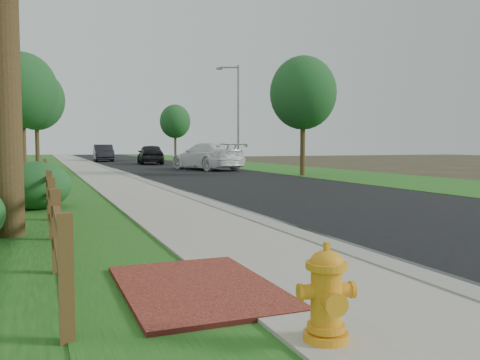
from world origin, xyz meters
name	(u,v)px	position (x,y,z in m)	size (l,w,h in m)	color
ground	(324,259)	(0.00, 0.00, 0.00)	(120.00, 120.00, 0.00)	#322A1B
road	(150,165)	(4.60, 35.00, 0.01)	(8.00, 90.00, 0.02)	black
curb	(97,165)	(0.40, 35.00, 0.06)	(0.40, 90.00, 0.12)	gray
wet_gutter	(101,165)	(0.75, 35.00, 0.02)	(0.50, 90.00, 0.00)	black
sidewalk	(80,165)	(-0.90, 35.00, 0.05)	(2.20, 90.00, 0.10)	#9B9687
grass_strip	(54,166)	(-2.80, 35.00, 0.03)	(1.60, 90.00, 0.06)	#175219
verge_far	(229,163)	(11.50, 35.00, 0.02)	(6.00, 90.00, 0.04)	#175219
brick_patch	(197,290)	(-2.20, -1.00, 0.06)	(1.60, 2.40, 0.11)	maroon
ranch_fence	(48,189)	(-3.60, 6.40, 0.62)	(0.12, 16.92, 1.10)	#452E17
fire_hydrant	(327,295)	(-1.70, -2.86, 0.46)	(0.52, 0.42, 0.79)	gold
white_suv	(207,156)	(6.27, 24.94, 0.89)	(2.45, 6.02, 1.75)	white
dark_car_mid	(150,154)	(4.83, 35.82, 0.85)	(1.95, 4.85, 1.65)	black
dark_car_far	(103,153)	(2.00, 44.46, 0.84)	(1.73, 4.96, 1.63)	black
streetlight	(236,109)	(10.92, 31.70, 4.49)	(1.74, 0.85, 7.92)	slate
shrub_b	(35,186)	(-3.90, 7.41, 0.61)	(1.75, 1.75, 1.23)	#1A4B22
tree_near_left	(22,91)	(-4.56, 23.56, 4.53)	(3.72, 3.72, 6.59)	#352115
tree_near_right	(303,93)	(9.00, 17.18, 4.30)	(3.45, 3.45, 6.22)	#352115
tree_mid_left	(36,100)	(-3.90, 31.61, 4.71)	(3.82, 3.82, 6.83)	#352115
tree_far_right	(175,121)	(9.00, 43.82, 3.96)	(3.07, 3.07, 5.67)	#352115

